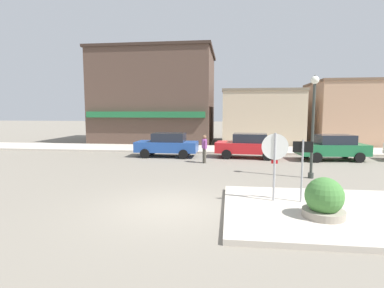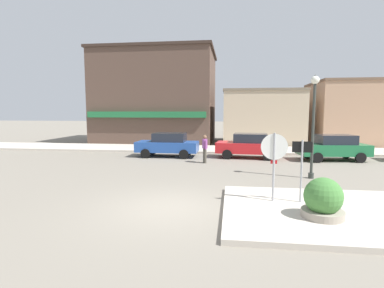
% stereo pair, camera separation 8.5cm
% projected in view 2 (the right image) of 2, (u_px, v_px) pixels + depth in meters
% --- Properties ---
extents(ground_plane, '(160.00, 160.00, 0.00)m').
position_uv_depth(ground_plane, '(169.00, 208.00, 9.24)').
color(ground_plane, gray).
extents(sidewalk_corner, '(6.40, 4.80, 0.15)m').
position_uv_depth(sidewalk_corner, '(336.00, 213.00, 8.56)').
color(sidewalk_corner, beige).
rests_on(sidewalk_corner, ground).
extents(kerb_far, '(80.00, 4.00, 0.15)m').
position_uv_depth(kerb_far, '(206.00, 149.00, 22.98)').
color(kerb_far, beige).
rests_on(kerb_far, ground).
extents(stop_sign, '(0.82, 0.08, 2.30)m').
position_uv_depth(stop_sign, '(274.00, 158.00, 9.34)').
color(stop_sign, '#9E9EA3').
rests_on(stop_sign, ground).
extents(one_way_sign, '(0.60, 0.07, 2.10)m').
position_uv_depth(one_way_sign, '(302.00, 165.00, 9.23)').
color(one_way_sign, '#9E9EA3').
rests_on(one_way_sign, ground).
extents(planter, '(1.10, 1.10, 1.23)m').
position_uv_depth(planter, '(323.00, 202.00, 7.95)').
color(planter, gray).
rests_on(planter, ground).
extents(lamp_post, '(0.36, 0.36, 4.54)m').
position_uv_depth(lamp_post, '(314.00, 112.00, 13.01)').
color(lamp_post, '#333833').
rests_on(lamp_post, ground).
extents(parked_car_nearest, '(4.02, 1.92, 1.56)m').
position_uv_depth(parked_car_nearest, '(168.00, 144.00, 19.60)').
color(parked_car_nearest, '#234C9E').
rests_on(parked_car_nearest, ground).
extents(parked_car_second, '(4.15, 2.17, 1.56)m').
position_uv_depth(parked_car_second, '(249.00, 145.00, 19.06)').
color(parked_car_second, red).
rests_on(parked_car_second, ground).
extents(parked_car_third, '(4.17, 2.23, 1.56)m').
position_uv_depth(parked_car_third, '(333.00, 147.00, 18.08)').
color(parked_car_third, '#1E6B3D').
rests_on(parked_car_third, ground).
extents(pedestrian_crossing_near, '(0.33, 0.55, 1.61)m').
position_uv_depth(pedestrian_crossing_near, '(205.00, 148.00, 17.20)').
color(pedestrian_crossing_near, '#4C473D').
rests_on(pedestrian_crossing_near, ground).
extents(building_corner_shop, '(11.08, 8.77, 8.65)m').
position_uv_depth(building_corner_shop, '(158.00, 97.00, 29.25)').
color(building_corner_shop, brown).
rests_on(building_corner_shop, ground).
extents(building_storefront_left_near, '(6.94, 7.13, 4.85)m').
position_uv_depth(building_storefront_left_near, '(261.00, 117.00, 27.82)').
color(building_storefront_left_near, tan).
rests_on(building_storefront_left_near, ground).
extents(building_storefront_left_mid, '(5.24, 6.98, 5.58)m').
position_uv_depth(building_storefront_left_mid, '(342.00, 113.00, 26.80)').
color(building_storefront_left_mid, tan).
rests_on(building_storefront_left_mid, ground).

